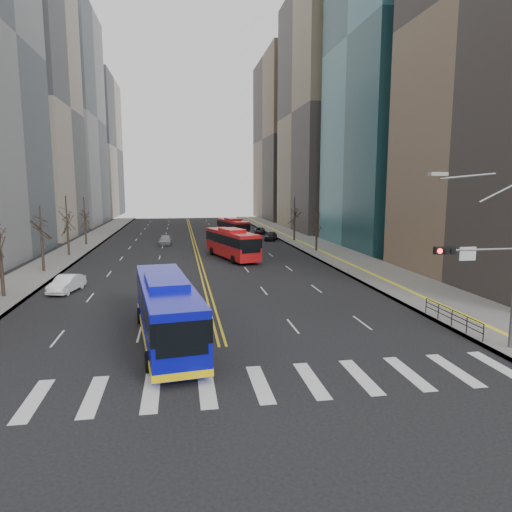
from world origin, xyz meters
The scene contains 16 objects.
ground centered at (0.00, 0.00, 0.00)m, with size 220.00×220.00×0.00m, color black.
sidewalk_right centered at (17.50, 45.00, 0.07)m, with size 7.00×130.00×0.15m, color slate.
sidewalk_left centered at (-16.50, 45.00, 0.07)m, with size 5.00×130.00×0.15m, color slate.
crosswalk centered at (0.00, 0.00, 0.01)m, with size 26.70×4.00×0.01m.
centerline centered at (0.00, 55.00, 0.01)m, with size 0.55×100.00×0.01m.
office_towers centered at (0.12, 68.51, 23.92)m, with size 83.00×134.00×58.00m.
signal_mast centered at (13.77, 2.00, 4.86)m, with size 5.37×0.37×9.39m.
pedestrian_railing centered at (14.30, 6.00, 0.82)m, with size 0.06×6.06×1.02m.
street_trees centered at (-7.18, 34.55, 4.87)m, with size 35.20×47.20×7.60m.
blue_bus centered at (-3.00, 6.42, 1.94)m, with size 4.32×12.97×3.69m.
red_bus_near centered at (4.05, 35.70, 2.04)m, with size 5.58×11.89×3.67m.
red_bus_far centered at (6.73, 57.71, 1.90)m, with size 4.45×10.98×3.41m.
car_white centered at (-11.57, 20.29, 0.71)m, with size 1.50×4.30×1.42m, color white.
car_dark_mid centered at (12.50, 53.71, 0.72)m, with size 1.70×4.23×1.44m, color black.
car_silver centered at (-4.38, 50.80, 0.65)m, with size 1.81×4.46×1.30m, color gray.
car_dark_far centered at (12.50, 64.18, 0.59)m, with size 1.94×4.21×1.17m, color black.
Camera 1 is at (-2.18, -18.89, 8.69)m, focal length 32.00 mm.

